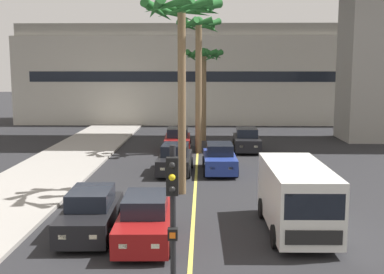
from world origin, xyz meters
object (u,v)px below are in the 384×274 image
(delivery_van, at_px, (296,196))
(car_queue_third, at_px, (247,140))
(car_queue_fourth, at_px, (175,160))
(traffic_light_median_near, at_px, (173,218))
(car_queue_sixth, at_px, (178,140))
(palm_tree_far_median, at_px, (199,47))
(car_queue_fifth, at_px, (220,159))
(palm_tree_mid_median, at_px, (182,28))
(car_queue_front, at_px, (91,214))
(car_queue_second, at_px, (145,221))
(palm_tree_near_median, at_px, (203,66))

(delivery_van, bearing_deg, car_queue_third, 90.83)
(car_queue_fourth, bearing_deg, traffic_light_median_near, -86.83)
(car_queue_sixth, bearing_deg, car_queue_fourth, -88.14)
(car_queue_fourth, distance_m, palm_tree_far_median, 8.99)
(car_queue_fifth, xyz_separation_m, palm_tree_mid_median, (-1.86, -4.71, 6.68))
(car_queue_front, bearing_deg, car_queue_second, -19.77)
(car_queue_front, distance_m, car_queue_third, 18.34)
(palm_tree_far_median, bearing_deg, car_queue_front, -102.40)
(palm_tree_mid_median, xyz_separation_m, palm_tree_far_median, (0.63, 10.74, -0.37))
(car_queue_sixth, height_order, palm_tree_mid_median, palm_tree_mid_median)
(car_queue_fifth, bearing_deg, palm_tree_near_median, 94.48)
(car_queue_fifth, relative_size, palm_tree_far_median, 0.46)
(car_queue_second, distance_m, car_queue_fifth, 11.23)
(car_queue_fifth, distance_m, delivery_van, 10.09)
(car_queue_third, distance_m, delivery_van, 16.64)
(delivery_van, bearing_deg, car_queue_fifth, 103.42)
(car_queue_fifth, distance_m, traffic_light_median_near, 17.00)
(palm_tree_near_median, bearing_deg, traffic_light_median_near, -91.28)
(car_queue_fourth, distance_m, palm_tree_near_median, 12.87)
(car_queue_third, bearing_deg, palm_tree_mid_median, -108.93)
(traffic_light_median_near, relative_size, palm_tree_mid_median, 0.48)
(palm_tree_near_median, bearing_deg, delivery_van, -81.35)
(car_queue_front, relative_size, car_queue_second, 1.00)
(car_queue_front, bearing_deg, palm_tree_near_median, 79.79)
(delivery_van, distance_m, palm_tree_far_median, 17.21)
(traffic_light_median_near, relative_size, palm_tree_far_median, 0.47)
(car_queue_third, xyz_separation_m, delivery_van, (0.24, -16.63, 0.57))
(car_queue_front, bearing_deg, car_queue_fourth, 76.68)
(car_queue_third, distance_m, palm_tree_near_median, 7.51)
(car_queue_fourth, bearing_deg, palm_tree_mid_median, -82.55)
(car_queue_fourth, bearing_deg, car_queue_second, -91.98)
(car_queue_front, height_order, delivery_van, delivery_van)
(car_queue_front, distance_m, car_queue_fourth, 10.18)
(palm_tree_far_median, bearing_deg, traffic_light_median_near, -90.75)
(car_queue_third, bearing_deg, car_queue_fifth, -107.04)
(delivery_van, bearing_deg, palm_tree_near_median, 98.65)
(car_queue_fifth, relative_size, car_queue_sixth, 1.00)
(car_queue_sixth, xyz_separation_m, traffic_light_median_near, (1.15, -23.66, 1.99))
(car_queue_third, xyz_separation_m, car_queue_sixth, (-4.77, 0.01, 0.00))
(palm_tree_near_median, bearing_deg, car_queue_second, -94.90)
(palm_tree_near_median, bearing_deg, palm_tree_far_median, -93.53)
(palm_tree_far_median, bearing_deg, car_queue_fifth, -78.45)
(car_queue_front, bearing_deg, palm_tree_mid_median, 61.77)
(car_queue_third, bearing_deg, car_queue_second, -105.49)
(car_queue_fourth, bearing_deg, car_queue_fifth, 5.98)
(car_queue_fourth, distance_m, delivery_van, 10.69)
(car_queue_fifth, xyz_separation_m, traffic_light_median_near, (-1.53, -16.82, 1.99))
(car_queue_second, relative_size, car_queue_fourth, 1.00)
(car_queue_sixth, xyz_separation_m, palm_tree_near_median, (1.78, 4.60, 5.12))
(car_queue_fourth, relative_size, car_queue_sixth, 1.00)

